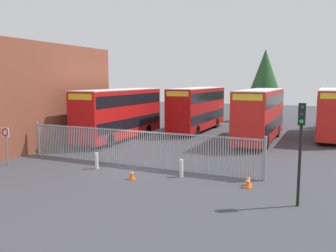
{
  "coord_description": "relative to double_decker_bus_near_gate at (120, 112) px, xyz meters",
  "views": [
    {
      "loc": [
        10.18,
        -18.32,
        5.23
      ],
      "look_at": [
        0.0,
        4.0,
        2.0
      ],
      "focal_mm": 37.65,
      "sensor_mm": 36.0,
      "label": 1
    }
  ],
  "objects": [
    {
      "name": "double_decker_bus_near_gate",
      "position": [
        0.0,
        0.0,
        0.0
      ],
      "size": [
        2.54,
        10.81,
        4.42
      ],
      "color": "red",
      "rests_on": "ground"
    },
    {
      "name": "bollard_near_left",
      "position": [
        4.21,
        -9.31,
        -1.95
      ],
      "size": [
        0.2,
        0.2,
        0.95
      ],
      "primitive_type": "cylinder",
      "color": "silver",
      "rests_on": "ground"
    },
    {
      "name": "bollard_center_front",
      "position": [
        9.45,
        -8.88,
        -1.95
      ],
      "size": [
        0.2,
        0.2,
        0.95
      ],
      "primitive_type": "cylinder",
      "color": "silver",
      "rests_on": "ground"
    },
    {
      "name": "traffic_cone_by_gate",
      "position": [
        13.07,
        -8.91,
        -2.13
      ],
      "size": [
        0.34,
        0.34,
        0.59
      ],
      "color": "orange",
      "rests_on": "ground"
    },
    {
      "name": "tree_tall_back",
      "position": [
        9.05,
        19.58,
        3.37
      ],
      "size": [
        4.5,
        4.5,
        9.02
      ],
      "color": "#4C3823",
      "rests_on": "ground"
    },
    {
      "name": "speed_limit_sign_post",
      "position": [
        -1.35,
        -10.88,
        -0.65
      ],
      "size": [
        0.6,
        0.14,
        2.4
      ],
      "color": "slate",
      "rests_on": "ground"
    },
    {
      "name": "double_decker_bus_far_back",
      "position": [
        4.32,
        7.99,
        0.0
      ],
      "size": [
        2.54,
        10.81,
        4.42
      ],
      "color": "#B70C0C",
      "rests_on": "ground"
    },
    {
      "name": "double_decker_bus_behind_fence_right",
      "position": [
        16.95,
        8.88,
        0.0
      ],
      "size": [
        2.54,
        10.81,
        4.42
      ],
      "color": "red",
      "rests_on": "ground"
    },
    {
      "name": "double_decker_bus_behind_fence_left",
      "position": [
        11.26,
        4.31,
        0.0
      ],
      "size": [
        2.54,
        10.81,
        4.42
      ],
      "color": "red",
      "rests_on": "ground"
    },
    {
      "name": "traffic_light_kerbside",
      "position": [
        15.55,
        -10.98,
        0.56
      ],
      "size": [
        0.28,
        0.33,
        4.3
      ],
      "color": "black",
      "rests_on": "ground"
    },
    {
      "name": "traffic_cone_mid_forecourt",
      "position": [
        13.13,
        -9.33,
        -2.13
      ],
      "size": [
        0.34,
        0.34,
        0.59
      ],
      "color": "orange",
      "rests_on": "ground"
    },
    {
      "name": "traffic_cone_near_kerb",
      "position": [
        7.23,
        -10.39,
        -2.13
      ],
      "size": [
        0.34,
        0.34,
        0.59
      ],
      "color": "orange",
      "rests_on": "ground"
    },
    {
      "name": "ground_plane",
      "position": [
        6.31,
        0.25,
        -2.42
      ],
      "size": [
        100.0,
        100.0,
        0.0
      ],
      "primitive_type": "plane",
      "color": "#3D3D42"
    },
    {
      "name": "palisade_fence",
      "position": [
        5.89,
        -7.75,
        -1.24
      ],
      "size": [
        15.67,
        0.14,
        2.35
      ],
      "color": "gray",
      "rests_on": "ground"
    }
  ]
}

